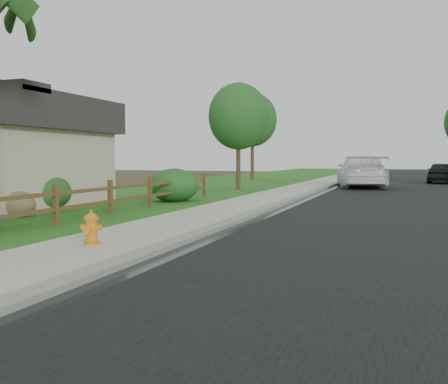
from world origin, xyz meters
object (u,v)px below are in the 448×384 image
at_px(ranch_fence, 85,199).
at_px(fire_hydrant, 91,229).
at_px(dark_car_mid, 441,172).
at_px(white_suv, 361,172).

height_order(ranch_fence, fire_hydrant, ranch_fence).
height_order(ranch_fence, dark_car_mid, dark_car_mid).
relative_size(fire_hydrant, white_suv, 0.10).
bearing_deg(dark_car_mid, fire_hydrant, 80.38).
xyz_separation_m(fire_hydrant, dark_car_mid, (8.06, 29.56, 0.36)).
bearing_deg(white_suv, ranch_fence, 62.91).
xyz_separation_m(ranch_fence, fire_hydrant, (2.74, -3.45, -0.21)).
distance_m(fire_hydrant, dark_car_mid, 30.65).
bearing_deg(fire_hydrant, dark_car_mid, 74.74).
relative_size(ranch_fence, white_suv, 2.59).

